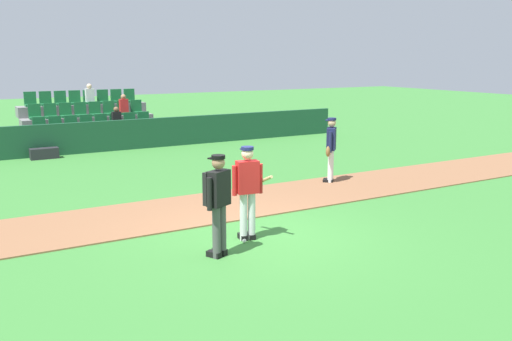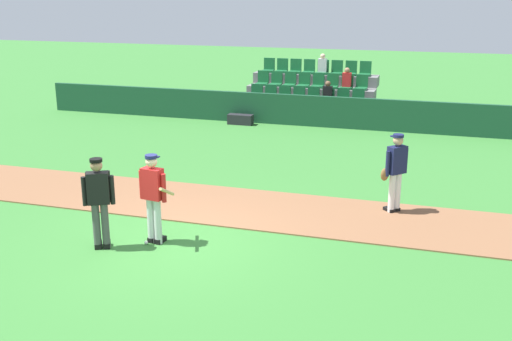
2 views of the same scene
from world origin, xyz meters
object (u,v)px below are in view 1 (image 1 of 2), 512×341
(umpire_home_plate, at_px, (218,200))
(equipment_bag, at_px, (44,153))
(batter_red_jersey, at_px, (248,189))
(runner_navy_jersey, at_px, (331,148))
(baseball, at_px, (244,241))

(umpire_home_plate, relative_size, equipment_bag, 1.96)
(batter_red_jersey, bearing_deg, equipment_bag, 99.79)
(runner_navy_jersey, bearing_deg, batter_red_jersey, -144.32)
(baseball, bearing_deg, equipment_bag, 98.94)
(umpire_home_plate, relative_size, baseball, 23.78)
(runner_navy_jersey, relative_size, equipment_bag, 1.96)
(batter_red_jersey, distance_m, umpire_home_plate, 1.00)
(baseball, distance_m, equipment_bag, 10.94)
(equipment_bag, bearing_deg, umpire_home_plate, -84.97)
(runner_navy_jersey, height_order, equipment_bag, runner_navy_jersey)
(batter_red_jersey, relative_size, runner_navy_jersey, 1.00)
(umpire_home_plate, distance_m, equipment_bag, 11.27)
(baseball, bearing_deg, batter_red_jersey, 40.88)
(batter_red_jersey, bearing_deg, umpire_home_plate, -149.14)
(batter_red_jersey, relative_size, equipment_bag, 1.96)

